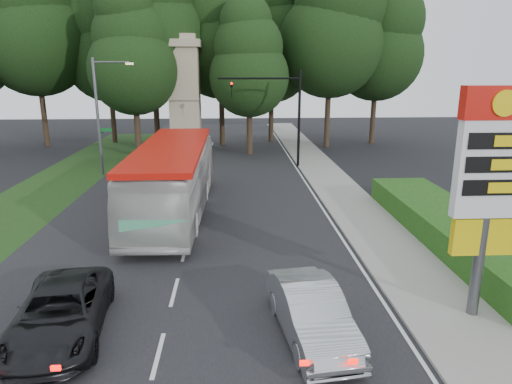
{
  "coord_description": "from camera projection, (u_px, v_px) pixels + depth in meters",
  "views": [
    {
      "loc": [
        2.03,
        -10.03,
        7.28
      ],
      "look_at": [
        2.99,
        8.69,
        2.2
      ],
      "focal_mm": 32.0,
      "sensor_mm": 36.0,
      "label": 1
    }
  ],
  "objects": [
    {
      "name": "ground",
      "position": [
        155.0,
        368.0,
        11.47
      ],
      "size": [
        120.0,
        120.0,
        0.0
      ],
      "primitive_type": "plane",
      "color": "black",
      "rests_on": "ground"
    },
    {
      "name": "road_surface",
      "position": [
        194.0,
        217.0,
        23.03
      ],
      "size": [
        14.0,
        80.0,
        0.02
      ],
      "primitive_type": "cube",
      "color": "black",
      "rests_on": "ground"
    },
    {
      "name": "sidewalk_right",
      "position": [
        360.0,
        214.0,
        23.44
      ],
      "size": [
        3.0,
        80.0,
        0.12
      ],
      "primitive_type": "cube",
      "color": "gray",
      "rests_on": "ground"
    },
    {
      "name": "grass_verge_left",
      "position": [
        48.0,
        190.0,
        28.34
      ],
      "size": [
        5.0,
        50.0,
        0.02
      ],
      "primitive_type": "cube",
      "color": "#193814",
      "rests_on": "ground"
    },
    {
      "name": "hedge",
      "position": [
        454.0,
        229.0,
        19.59
      ],
      "size": [
        3.0,
        14.0,
        1.2
      ],
      "primitive_type": "cube",
      "color": "#1F4512",
      "rests_on": "ground"
    },
    {
      "name": "gas_station_pylon",
      "position": [
        491.0,
        174.0,
        12.68
      ],
      "size": [
        2.1,
        0.45,
        6.85
      ],
      "color": "#59595E",
      "rests_on": "ground"
    },
    {
      "name": "traffic_signal_mast",
      "position": [
        282.0,
        105.0,
        33.66
      ],
      "size": [
        6.1,
        0.35,
        7.2
      ],
      "color": "black",
      "rests_on": "ground"
    },
    {
      "name": "streetlight_signs",
      "position": [
        101.0,
        112.0,
        31.17
      ],
      "size": [
        2.75,
        0.98,
        8.0
      ],
      "color": "#59595E",
      "rests_on": "ground"
    },
    {
      "name": "monument",
      "position": [
        185.0,
        95.0,
        38.95
      ],
      "size": [
        3.0,
        3.0,
        10.05
      ],
      "color": "tan",
      "rests_on": "ground"
    },
    {
      "name": "tree_west_mid",
      "position": [
        32.0,
        18.0,
        41.36
      ],
      "size": [
        9.8,
        9.8,
        19.25
      ],
      "color": "#2D2116",
      "rests_on": "ground"
    },
    {
      "name": "tree_west_near",
      "position": [
        107.0,
        39.0,
        44.02
      ],
      "size": [
        8.4,
        8.4,
        16.5
      ],
      "color": "#2D2116",
      "rests_on": "ground"
    },
    {
      "name": "tree_center_left",
      "position": [
        151.0,
        13.0,
        39.88
      ],
      "size": [
        10.08,
        10.08,
        19.8
      ],
      "color": "#2D2116",
      "rests_on": "ground"
    },
    {
      "name": "tree_center_right",
      "position": [
        220.0,
        27.0,
        42.37
      ],
      "size": [
        9.24,
        9.24,
        18.15
      ],
      "color": "#2D2116",
      "rests_on": "ground"
    },
    {
      "name": "tree_east_near",
      "position": [
        272.0,
        43.0,
        44.9
      ],
      "size": [
        8.12,
        8.12,
        15.95
      ],
      "color": "#2D2116",
      "rests_on": "ground"
    },
    {
      "name": "tree_east_mid",
      "position": [
        331.0,
        22.0,
        40.85
      ],
      "size": [
        9.52,
        9.52,
        18.7
      ],
      "color": "#2D2116",
      "rests_on": "ground"
    },
    {
      "name": "tree_far_east",
      "position": [
        378.0,
        35.0,
        43.29
      ],
      "size": [
        8.68,
        8.68,
        17.05
      ],
      "color": "#2D2116",
      "rests_on": "ground"
    },
    {
      "name": "tree_monument_left",
      "position": [
        132.0,
        51.0,
        36.85
      ],
      "size": [
        7.28,
        7.28,
        14.3
      ],
      "color": "#2D2116",
      "rests_on": "ground"
    },
    {
      "name": "tree_monument_right",
      "position": [
        249.0,
        60.0,
        37.98
      ],
      "size": [
        6.72,
        6.72,
        13.2
      ],
      "color": "#2D2116",
      "rests_on": "ground"
    },
    {
      "name": "transit_bus",
      "position": [
        174.0,
        180.0,
        23.22
      ],
      "size": [
        3.37,
        13.01,
        3.6
      ],
      "primitive_type": "imported",
      "rotation": [
        0.0,
        0.0,
        -0.03
      ],
      "color": "silver",
      "rests_on": "ground"
    },
    {
      "name": "sedan_silver",
      "position": [
        311.0,
        312.0,
        12.62
      ],
      "size": [
        2.2,
        4.75,
        1.51
      ],
      "primitive_type": "imported",
      "rotation": [
        0.0,
        0.0,
        0.14
      ],
      "color": "#B9BBC1",
      "rests_on": "ground"
    },
    {
      "name": "suv_charcoal",
      "position": [
        61.0,
        312.0,
        12.71
      ],
      "size": [
        2.93,
        5.33,
        1.41
      ],
      "primitive_type": "imported",
      "rotation": [
        0.0,
        0.0,
        0.12
      ],
      "color": "black",
      "rests_on": "ground"
    }
  ]
}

